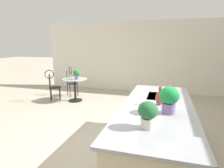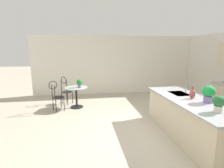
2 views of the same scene
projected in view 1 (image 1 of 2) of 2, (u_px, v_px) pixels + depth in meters
The scene contains 11 objects.
ground_plane at pixel (110, 143), 3.62m from camera, with size 40.00×40.00×0.00m, color #B2A893.
wall_left_window at pixel (142, 57), 7.34m from camera, with size 0.12×7.80×2.70m, color silver.
kitchen_island at pixel (156, 133), 3.01m from camera, with size 2.80×1.06×0.92m.
bistro_table at pixel (75, 88), 6.20m from camera, with size 0.80×0.80×0.74m.
chair_near_window at pixel (53, 84), 6.11m from camera, with size 0.52×0.52×1.04m.
chair_by_island at pixel (72, 80), 6.82m from camera, with size 0.54×0.54×1.04m.
sink_faucet at pixel (170, 91), 3.36m from camera, with size 0.02×0.02×0.22m, color #B2B5BA.
potted_plant_on_table at pixel (77, 74), 6.02m from camera, with size 0.20×0.20×0.29m.
potted_plant_counter_near at pixel (169, 98), 2.54m from camera, with size 0.26×0.26×0.37m.
potted_plant_counter_far at pixel (148, 113), 2.10m from camera, with size 0.22×0.22×0.31m.
vase_on_counter at pixel (160, 98), 2.93m from camera, with size 0.13×0.13×0.29m.
Camera 1 is at (3.17, 0.96, 1.84)m, focal length 30.59 mm.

